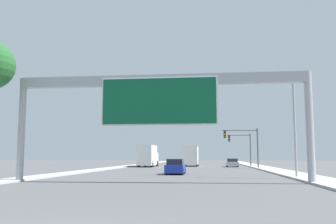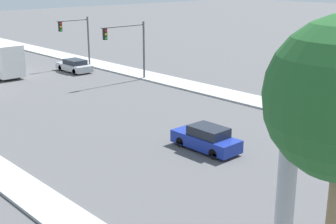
{
  "view_description": "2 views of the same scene",
  "coord_description": "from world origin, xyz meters",
  "px_view_note": "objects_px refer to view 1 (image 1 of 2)",
  "views": [
    {
      "loc": [
        3.46,
        -7.33,
        1.79
      ],
      "look_at": [
        0.0,
        23.22,
        5.42
      ],
      "focal_mm": 40.0,
      "sensor_mm": 36.0,
      "label": 1
    },
    {
      "loc": [
        -19.77,
        11.92,
        10.21
      ],
      "look_at": [
        -0.47,
        32.81,
        1.87
      ],
      "focal_mm": 50.0,
      "sensor_mm": 36.0,
      "label": 2
    }
  ],
  "objects_px": {
    "truck_box_primary": "(191,156)",
    "traffic_light_near_intersection": "(245,141)",
    "sign_gantry": "(159,97)",
    "car_far_center": "(176,167)",
    "traffic_light_mid_block": "(243,144)",
    "car_near_left": "(232,163)",
    "truck_box_secondary": "(148,156)",
    "street_lamp_right": "(291,118)"
  },
  "relations": [
    {
      "from": "truck_box_secondary",
      "to": "sign_gantry",
      "type": "bearing_deg",
      "value": -79.33
    },
    {
      "from": "sign_gantry",
      "to": "traffic_light_mid_block",
      "type": "xyz_separation_m",
      "value": [
        8.95,
        40.11,
        -2.04
      ]
    },
    {
      "from": "sign_gantry",
      "to": "car_near_left",
      "type": "xyz_separation_m",
      "value": [
        7.0,
        38.17,
        -5.2
      ]
    },
    {
      "from": "car_far_center",
      "to": "traffic_light_mid_block",
      "type": "relative_size",
      "value": 0.78
    },
    {
      "from": "traffic_light_near_intersection",
      "to": "street_lamp_right",
      "type": "relative_size",
      "value": 0.7
    },
    {
      "from": "truck_box_primary",
      "to": "truck_box_secondary",
      "type": "distance_m",
      "value": 8.38
    },
    {
      "from": "truck_box_secondary",
      "to": "traffic_light_mid_block",
      "type": "distance_m",
      "value": 16.34
    },
    {
      "from": "sign_gantry",
      "to": "traffic_light_near_intersection",
      "type": "height_order",
      "value": "sign_gantry"
    },
    {
      "from": "traffic_light_mid_block",
      "to": "street_lamp_right",
      "type": "relative_size",
      "value": 0.68
    },
    {
      "from": "car_near_left",
      "to": "traffic_light_mid_block",
      "type": "relative_size",
      "value": 0.83
    },
    {
      "from": "sign_gantry",
      "to": "traffic_light_near_intersection",
      "type": "bearing_deg",
      "value": 74.2
    },
    {
      "from": "truck_box_secondary",
      "to": "street_lamp_right",
      "type": "xyz_separation_m",
      "value": [
        17.04,
        -30.87,
        3.11
      ]
    },
    {
      "from": "sign_gantry",
      "to": "traffic_light_mid_block",
      "type": "distance_m",
      "value": 41.15
    },
    {
      "from": "truck_box_primary",
      "to": "traffic_light_near_intersection",
      "type": "xyz_separation_m",
      "value": [
        8.52,
        -11.66,
        2.23
      ]
    },
    {
      "from": "traffic_light_mid_block",
      "to": "street_lamp_right",
      "type": "distance_m",
      "value": 33.84
    },
    {
      "from": "car_near_left",
      "to": "traffic_light_near_intersection",
      "type": "bearing_deg",
      "value": -79.32
    },
    {
      "from": "traffic_light_near_intersection",
      "to": "truck_box_primary",
      "type": "bearing_deg",
      "value": 126.15
    },
    {
      "from": "car_far_center",
      "to": "traffic_light_mid_block",
      "type": "xyz_separation_m",
      "value": [
        8.95,
        28.09,
        3.1
      ]
    },
    {
      "from": "car_far_center",
      "to": "street_lamp_right",
      "type": "xyz_separation_m",
      "value": [
        10.04,
        -5.71,
        4.21
      ]
    },
    {
      "from": "traffic_light_near_intersection",
      "to": "car_near_left",
      "type": "bearing_deg",
      "value": 100.68
    },
    {
      "from": "car_near_left",
      "to": "traffic_light_near_intersection",
      "type": "xyz_separation_m",
      "value": [
        1.52,
        -8.06,
        3.34
      ]
    },
    {
      "from": "sign_gantry",
      "to": "traffic_light_mid_block",
      "type": "height_order",
      "value": "sign_gantry"
    },
    {
      "from": "sign_gantry",
      "to": "truck_box_primary",
      "type": "bearing_deg",
      "value": 90.0
    },
    {
      "from": "sign_gantry",
      "to": "traffic_light_near_intersection",
      "type": "relative_size",
      "value": 3.51
    },
    {
      "from": "car_far_center",
      "to": "traffic_light_near_intersection",
      "type": "height_order",
      "value": "traffic_light_near_intersection"
    },
    {
      "from": "truck_box_secondary",
      "to": "traffic_light_mid_block",
      "type": "xyz_separation_m",
      "value": [
        15.95,
        2.94,
        2.01
      ]
    },
    {
      "from": "truck_box_primary",
      "to": "truck_box_secondary",
      "type": "xyz_separation_m",
      "value": [
        -7.0,
        -4.6,
        0.03
      ]
    },
    {
      "from": "sign_gantry",
      "to": "truck_box_primary",
      "type": "distance_m",
      "value": 41.97
    },
    {
      "from": "truck_box_primary",
      "to": "traffic_light_near_intersection",
      "type": "relative_size",
      "value": 1.43
    },
    {
      "from": "sign_gantry",
      "to": "car_far_center",
      "type": "relative_size",
      "value": 4.64
    },
    {
      "from": "car_far_center",
      "to": "truck_box_secondary",
      "type": "bearing_deg",
      "value": 105.55
    },
    {
      "from": "car_far_center",
      "to": "street_lamp_right",
      "type": "relative_size",
      "value": 0.53
    },
    {
      "from": "car_far_center",
      "to": "traffic_light_near_intersection",
      "type": "xyz_separation_m",
      "value": [
        8.52,
        18.09,
        3.29
      ]
    },
    {
      "from": "sign_gantry",
      "to": "truck_box_secondary",
      "type": "xyz_separation_m",
      "value": [
        -7.0,
        37.17,
        -4.05
      ]
    },
    {
      "from": "sign_gantry",
      "to": "car_near_left",
      "type": "distance_m",
      "value": 39.15
    },
    {
      "from": "traffic_light_near_intersection",
      "to": "traffic_light_mid_block",
      "type": "bearing_deg",
      "value": 87.56
    },
    {
      "from": "car_far_center",
      "to": "street_lamp_right",
      "type": "bearing_deg",
      "value": -29.64
    },
    {
      "from": "car_near_left",
      "to": "traffic_light_near_intersection",
      "type": "distance_m",
      "value": 8.86
    },
    {
      "from": "car_near_left",
      "to": "truck_box_primary",
      "type": "distance_m",
      "value": 7.95
    },
    {
      "from": "truck_box_secondary",
      "to": "street_lamp_right",
      "type": "bearing_deg",
      "value": -61.1
    },
    {
      "from": "sign_gantry",
      "to": "truck_box_primary",
      "type": "relative_size",
      "value": 2.46
    },
    {
      "from": "car_far_center",
      "to": "truck_box_secondary",
      "type": "xyz_separation_m",
      "value": [
        -7.0,
        25.15,
        1.09
      ]
    }
  ]
}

